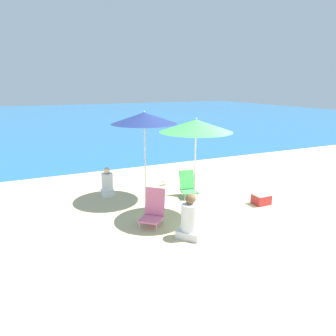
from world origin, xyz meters
name	(u,v)px	position (x,y,z in m)	size (l,w,h in m)	color
ground_plane	(286,222)	(0.00, 0.00, 0.00)	(60.00, 60.00, 0.00)	#D1BA89
sea_water	(76,117)	(0.00, 26.15, 0.00)	(60.00, 40.00, 0.01)	#23669E
beach_umbrella_navy	(144,118)	(-2.26, 2.86, 2.15)	(1.72, 1.72, 2.34)	white
beach_umbrella_green	(196,126)	(-1.71, 1.18, 2.11)	(1.62, 1.62, 2.29)	white
beach_chair_pink	(153,209)	(-2.74, 1.17, 0.35)	(0.69, 0.69, 0.80)	silver
beach_chair_green	(188,185)	(-1.16, 2.48, 0.31)	(0.52, 0.63, 0.70)	silver
person_seated_near	(107,184)	(-3.15, 3.45, 0.33)	(0.38, 0.43, 0.82)	silver
person_seated_far	(190,220)	(-2.32, 0.27, 0.37)	(0.61, 0.62, 0.92)	silver
cooler_box	(261,198)	(0.25, 1.13, 0.16)	(0.42, 0.36, 0.31)	#B72828
seagull	(165,181)	(-1.29, 3.68, 0.14)	(0.27, 0.11, 0.23)	gold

